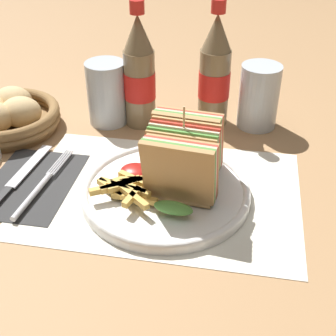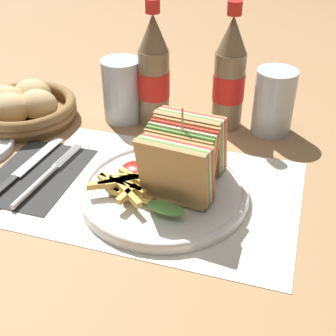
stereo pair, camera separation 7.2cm
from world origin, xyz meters
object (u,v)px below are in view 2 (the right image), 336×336
Objects in this scene: plate_main at (164,191)px; coke_bottle_near at (154,74)px; fork at (42,179)px; glass_far at (122,90)px; knife at (23,170)px; glass_near at (273,106)px; bread_basket at (24,107)px; coke_bottle_far at (229,76)px; club_sandwich at (182,159)px.

coke_bottle_near reaches higher than plate_main.
plate_main is at bearing 12.01° from fork.
fork is at bearing -99.79° from glass_far.
plate_main reaches higher than knife.
glass_far is at bearing 73.66° from knife.
glass_near is (0.22, 0.03, -0.05)m from coke_bottle_near.
bread_basket is at bearing 124.25° from knife.
coke_bottle_near is 1.18× the size of bread_basket.
coke_bottle_near is at bearing 71.54° from fork.
coke_bottle_near is (0.11, 0.25, 0.09)m from fork.
bread_basket is (-0.25, -0.07, -0.07)m from coke_bottle_near.
glass_near is at bearing 8.21° from coke_bottle_near.
plate_main is at bearing -117.19° from glass_near.
glass_near is at bearing 11.84° from bread_basket.
coke_bottle_far reaches higher than plate_main.
club_sandwich reaches higher than plate_main.
coke_bottle_far is 0.10m from glass_near.
glass_near is at bearing 45.29° from fork.
coke_bottle_near is at bearing 15.02° from bread_basket.
plate_main is 0.26m from coke_bottle_near.
plate_main is 0.06m from club_sandwich.
knife is 0.30m from coke_bottle_near.
plate_main is 1.30× the size of bread_basket.
plate_main is 1.36× the size of fork.
knife is at bearing -111.05° from glass_far.
club_sandwich is 0.23m from fork.
knife is 0.91× the size of coke_bottle_far.
fork is 0.05m from knife.
bread_basket is (-0.36, 0.15, -0.04)m from club_sandwich.
glass_near is at bearing 62.81° from plate_main.
coke_bottle_near reaches higher than fork.
plate_main is 1.10× the size of coke_bottle_far.
coke_bottle_near is 1.00× the size of coke_bottle_far.
fork is (-0.22, -0.03, -0.06)m from club_sandwich.
plate_main is 0.20m from fork.
glass_far reaches higher than knife.
coke_bottle_far reaches higher than glass_far.
coke_bottle_near is at bearing 111.91° from plate_main.
coke_bottle_far is at bearing 85.04° from club_sandwich.
coke_bottle_far is at bearing 79.63° from plate_main.
knife is 0.25m from glass_far.
knife is at bearing -176.15° from club_sandwich.
coke_bottle_far is at bearing 9.36° from glass_far.
glass_near is at bearing 40.05° from knife.
club_sandwich is 0.73× the size of coke_bottle_far.
fork is 0.96× the size of bread_basket.
club_sandwich is at bearing -61.86° from coke_bottle_near.
glass_near reaches higher than plate_main.
coke_bottle_near reaches higher than club_sandwich.
glass_far is at bearing -176.40° from coke_bottle_near.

